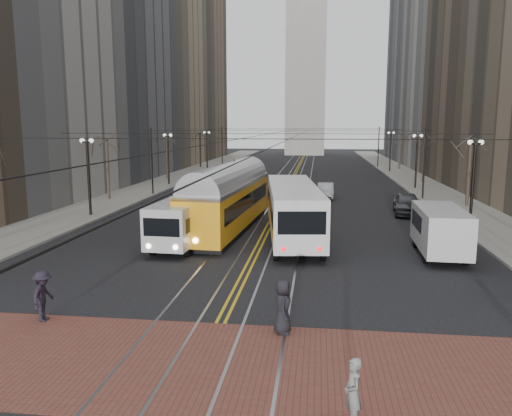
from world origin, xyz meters
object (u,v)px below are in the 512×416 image
(transit_bus, at_px, (193,217))
(pedestrian_a, at_px, (283,306))
(cargo_van, at_px, (440,232))
(rear_bus, at_px, (293,212))
(pedestrian_d, at_px, (43,296))
(pedestrian_b, at_px, (353,392))
(sedan_grey, at_px, (407,204))
(streetcar, at_px, (229,204))
(sedan_silver, at_px, (325,191))

(transit_bus, relative_size, pedestrian_a, 5.83)
(cargo_van, bearing_deg, rear_bus, 159.99)
(transit_bus, distance_m, cargo_van, 14.10)
(transit_bus, relative_size, pedestrian_d, 5.86)
(cargo_van, distance_m, pedestrian_b, 16.87)
(sedan_grey, xyz_separation_m, pedestrian_b, (-5.99, -28.50, -0.00))
(streetcar, relative_size, sedan_silver, 3.40)
(rear_bus, distance_m, sedan_silver, 17.70)
(cargo_van, relative_size, pedestrian_b, 3.50)
(pedestrian_a, height_order, pedestrian_b, pedestrian_a)
(cargo_van, bearing_deg, pedestrian_d, -143.39)
(transit_bus, height_order, cargo_van, transit_bus)
(cargo_van, height_order, pedestrian_a, cargo_van)
(pedestrian_a, bearing_deg, cargo_van, -39.43)
(transit_bus, bearing_deg, rear_bus, 10.88)
(transit_bus, xyz_separation_m, rear_bus, (6.01, 0.87, 0.30))
(streetcar, relative_size, cargo_van, 2.51)
(streetcar, distance_m, sedan_silver, 16.81)
(streetcar, relative_size, rear_bus, 1.15)
(sedan_silver, xyz_separation_m, pedestrian_b, (0.16, -36.68, 0.13))
(streetcar, bearing_deg, pedestrian_b, -68.67)
(transit_bus, bearing_deg, pedestrian_d, -95.93)
(transit_bus, distance_m, pedestrian_a, 14.75)
(sedan_silver, bearing_deg, transit_bus, -113.32)
(rear_bus, height_order, sedan_grey, rear_bus)
(sedan_grey, relative_size, pedestrian_b, 2.99)
(transit_bus, bearing_deg, pedestrian_a, -61.56)
(cargo_van, xyz_separation_m, pedestrian_b, (-5.53, -15.93, -0.44))
(streetcar, height_order, pedestrian_d, streetcar)
(transit_bus, xyz_separation_m, cargo_van, (13.90, -2.34, -0.06))
(sedan_silver, distance_m, pedestrian_d, 33.29)
(cargo_van, xyz_separation_m, pedestrian_d, (-15.90, -10.93, -0.35))
(transit_bus, relative_size, rear_bus, 0.85)
(transit_bus, distance_m, rear_bus, 6.08)
(sedan_silver, bearing_deg, sedan_grey, -52.38)
(transit_bus, distance_m, pedestrian_b, 20.10)
(rear_bus, relative_size, pedestrian_d, 6.91)
(pedestrian_a, xyz_separation_m, pedestrian_d, (-8.42, 0.00, -0.00))
(transit_bus, bearing_deg, streetcar, 62.47)
(streetcar, xyz_separation_m, rear_bus, (4.30, -2.07, -0.06))
(sedan_silver, relative_size, pedestrian_d, 2.33)
(rear_bus, bearing_deg, pedestrian_a, -95.24)
(rear_bus, bearing_deg, sedan_silver, 75.95)
(pedestrian_a, bearing_deg, pedestrian_b, -163.71)
(pedestrian_b, bearing_deg, rear_bus, 173.00)
(pedestrian_b, bearing_deg, pedestrian_d, -129.78)
(rear_bus, relative_size, sedan_silver, 2.96)
(cargo_van, bearing_deg, pedestrian_b, -107.05)
(sedan_silver, height_order, pedestrian_b, pedestrian_b)
(streetcar, distance_m, pedestrian_b, 22.25)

